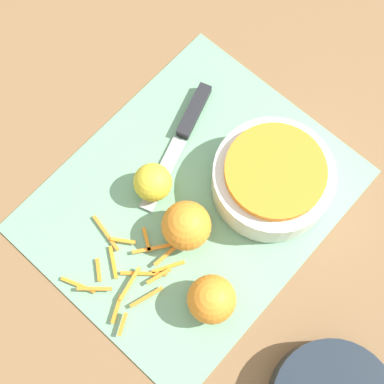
{
  "coord_description": "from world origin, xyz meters",
  "views": [
    {
      "loc": [
        0.18,
        0.17,
        0.77
      ],
      "look_at": [
        0.0,
        0.0,
        0.04
      ],
      "focal_mm": 50.0,
      "sensor_mm": 36.0,
      "label": 1
    }
  ],
  "objects_px": {
    "knife": "(188,124)",
    "lemon": "(153,182)",
    "orange_left": "(212,299)",
    "bowl_speckled": "(272,179)",
    "orange_right": "(186,226)"
  },
  "relations": [
    {
      "from": "bowl_speckled",
      "to": "lemon",
      "type": "xyz_separation_m",
      "value": [
        0.12,
        -0.13,
        -0.01
      ]
    },
    {
      "from": "orange_right",
      "to": "orange_left",
      "type": "bearing_deg",
      "value": 60.67
    },
    {
      "from": "knife",
      "to": "lemon",
      "type": "xyz_separation_m",
      "value": [
        0.11,
        0.03,
        0.02
      ]
    },
    {
      "from": "bowl_speckled",
      "to": "orange_left",
      "type": "xyz_separation_m",
      "value": [
        0.19,
        0.05,
        -0.0
      ]
    },
    {
      "from": "orange_left",
      "to": "lemon",
      "type": "relative_size",
      "value": 1.17
    },
    {
      "from": "orange_left",
      "to": "knife",
      "type": "bearing_deg",
      "value": -131.21
    },
    {
      "from": "knife",
      "to": "lemon",
      "type": "bearing_deg",
      "value": -2.04
    },
    {
      "from": "bowl_speckled",
      "to": "orange_right",
      "type": "distance_m",
      "value": 0.14
    },
    {
      "from": "bowl_speckled",
      "to": "orange_left",
      "type": "relative_size",
      "value": 2.61
    },
    {
      "from": "bowl_speckled",
      "to": "lemon",
      "type": "bearing_deg",
      "value": -46.84
    },
    {
      "from": "bowl_speckled",
      "to": "knife",
      "type": "distance_m",
      "value": 0.16
    },
    {
      "from": "orange_right",
      "to": "bowl_speckled",
      "type": "bearing_deg",
      "value": 161.58
    },
    {
      "from": "lemon",
      "to": "orange_right",
      "type": "bearing_deg",
      "value": 78.35
    },
    {
      "from": "orange_left",
      "to": "bowl_speckled",
      "type": "bearing_deg",
      "value": -165.48
    },
    {
      "from": "knife",
      "to": "orange_right",
      "type": "distance_m",
      "value": 0.17
    }
  ]
}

